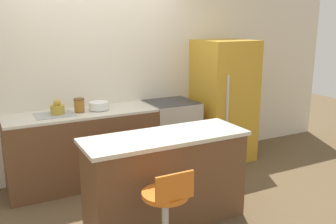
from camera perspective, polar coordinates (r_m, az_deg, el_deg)
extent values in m
plane|color=brown|center=(4.72, -8.23, -11.43)|extent=(14.00, 14.00, 0.00)
cube|color=silver|center=(4.96, -11.32, 5.43)|extent=(8.00, 0.06, 2.60)
cube|color=brown|center=(4.77, -12.80, -5.57)|extent=(1.80, 0.62, 0.89)
cube|color=beige|center=(4.64, -13.10, -0.20)|extent=(1.80, 0.62, 0.03)
cube|color=#9EA3A8|center=(4.57, -16.93, -0.41)|extent=(0.44, 0.34, 0.01)
cube|color=brown|center=(3.80, -0.40, -10.42)|extent=(1.57, 0.56, 0.88)
cube|color=beige|center=(3.64, -0.41, -3.80)|extent=(1.63, 0.59, 0.04)
cube|color=#B7B2A8|center=(5.19, 0.48, -3.44)|extent=(0.65, 0.62, 0.92)
cube|color=black|center=(4.97, 2.18, -5.91)|extent=(0.45, 0.01, 0.32)
cube|color=#333338|center=(5.07, 0.49, 1.56)|extent=(0.62, 0.58, 0.01)
cube|color=gold|center=(5.47, 8.45, 1.71)|extent=(0.75, 0.72, 1.73)
cube|color=silver|center=(5.05, 9.02, 1.18)|extent=(0.02, 0.02, 0.78)
cylinder|color=orange|center=(3.18, -0.44, -12.41)|extent=(0.39, 0.39, 0.04)
cube|color=orange|center=(2.98, 1.05, -11.38)|extent=(0.34, 0.02, 0.23)
cylinder|color=#B29333|center=(4.58, -16.49, 0.37)|extent=(0.16, 0.16, 0.11)
sphere|color=#B29333|center=(4.56, -16.56, 1.37)|extent=(0.09, 0.09, 0.09)
cylinder|color=white|center=(4.69, -10.51, 0.96)|extent=(0.23, 0.23, 0.09)
cylinder|color=#9E6623|center=(4.62, -13.37, 0.95)|extent=(0.12, 0.12, 0.14)
cylinder|color=brown|center=(4.61, -13.43, 1.92)|extent=(0.13, 0.13, 0.02)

